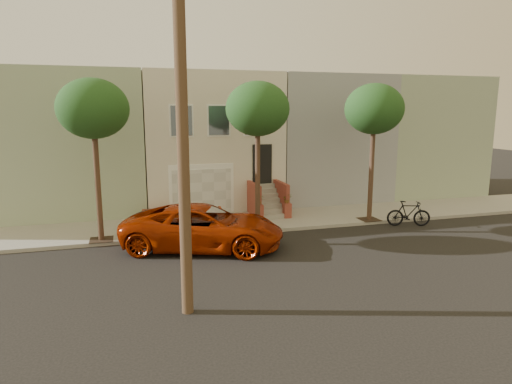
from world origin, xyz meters
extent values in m
plane|color=black|center=(0.00, 0.00, 0.00)|extent=(90.00, 90.00, 0.00)
cube|color=gray|center=(0.00, 5.35, 0.07)|extent=(40.00, 3.70, 0.15)
cube|color=silver|center=(0.00, 11.20, 3.65)|extent=(7.00, 8.00, 7.00)
cube|color=#90A283|center=(-6.80, 11.20, 3.65)|extent=(6.50, 8.00, 7.00)
cube|color=#919399|center=(6.80, 11.20, 3.65)|extent=(6.50, 8.00, 7.00)
cube|color=#90A283|center=(13.30, 11.20, 3.65)|extent=(6.50, 8.00, 7.00)
cube|color=white|center=(-0.90, 7.22, 1.40)|extent=(3.20, 0.12, 2.50)
cube|color=silver|center=(-0.90, 7.16, 1.30)|extent=(2.90, 0.06, 2.20)
cube|color=gray|center=(-0.90, 5.35, 0.16)|extent=(3.20, 3.70, 0.02)
cube|color=brown|center=(-3.10, 6.90, 0.37)|extent=(1.40, 0.45, 0.44)
cube|color=black|center=(2.20, 7.17, 2.55)|extent=(1.00, 0.06, 2.00)
cube|color=#3F4751|center=(-1.80, 7.17, 4.75)|extent=(1.00, 0.06, 1.40)
cube|color=white|center=(-1.80, 7.19, 4.75)|extent=(1.15, 0.05, 1.55)
cube|color=#3F4751|center=(0.00, 7.17, 4.75)|extent=(1.00, 0.06, 1.40)
cube|color=white|center=(0.00, 7.19, 4.75)|extent=(1.15, 0.05, 1.55)
cube|color=#3F4751|center=(1.80, 7.17, 4.75)|extent=(1.00, 0.06, 1.40)
cube|color=white|center=(1.80, 7.19, 4.75)|extent=(1.15, 0.05, 1.55)
cube|color=gray|center=(2.20, 5.38, 0.25)|extent=(1.20, 0.28, 0.20)
cube|color=gray|center=(2.20, 5.66, 0.45)|extent=(1.20, 0.28, 0.20)
cube|color=gray|center=(2.20, 5.94, 0.65)|extent=(1.20, 0.28, 0.20)
cube|color=gray|center=(2.20, 6.22, 0.85)|extent=(1.20, 0.28, 0.20)
cube|color=gray|center=(2.20, 6.50, 1.05)|extent=(1.20, 0.28, 0.20)
cube|color=gray|center=(2.20, 6.78, 1.25)|extent=(1.20, 0.28, 0.20)
cube|color=gray|center=(2.20, 7.06, 1.45)|extent=(1.20, 0.28, 0.20)
cube|color=brown|center=(1.50, 6.22, 0.95)|extent=(0.18, 1.96, 1.60)
cube|color=brown|center=(2.90, 6.22, 0.95)|extent=(0.18, 1.96, 1.60)
cube|color=brown|center=(1.50, 5.34, 0.50)|extent=(0.35, 0.35, 0.70)
imported|color=#194017|center=(1.50, 5.34, 1.07)|extent=(0.40, 0.35, 0.45)
cube|color=brown|center=(2.90, 5.34, 0.50)|extent=(0.35, 0.35, 0.70)
imported|color=#194017|center=(2.90, 5.34, 1.07)|extent=(0.41, 0.35, 0.45)
cube|color=#2D2116|center=(-5.50, 3.90, 0.15)|extent=(0.90, 0.90, 0.02)
cylinder|color=#3D271B|center=(-5.50, 3.90, 2.25)|extent=(0.22, 0.22, 4.20)
ellipsoid|color=#194017|center=(-5.50, 3.90, 5.30)|extent=(2.70, 2.57, 2.29)
cube|color=#2D2116|center=(1.00, 3.90, 0.15)|extent=(0.90, 0.90, 0.02)
cylinder|color=#3D271B|center=(1.00, 3.90, 2.25)|extent=(0.22, 0.22, 4.20)
ellipsoid|color=#194017|center=(1.00, 3.90, 5.30)|extent=(2.70, 2.57, 2.29)
cube|color=#2D2116|center=(6.50, 3.90, 0.15)|extent=(0.90, 0.90, 0.02)
cylinder|color=#3D271B|center=(6.50, 3.90, 2.25)|extent=(0.22, 0.22, 4.20)
ellipsoid|color=#194017|center=(6.50, 3.90, 5.30)|extent=(2.70, 2.57, 2.29)
cylinder|color=#4A3022|center=(-3.00, -3.20, 5.00)|extent=(0.30, 0.30, 10.00)
imported|color=#8F1F01|center=(-1.68, 2.11, 0.84)|extent=(6.67, 4.71, 1.69)
imported|color=black|center=(7.90, 2.83, 0.59)|extent=(2.03, 1.16, 1.18)
camera|label=1|loc=(-4.30, -14.15, 5.23)|focal=31.05mm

